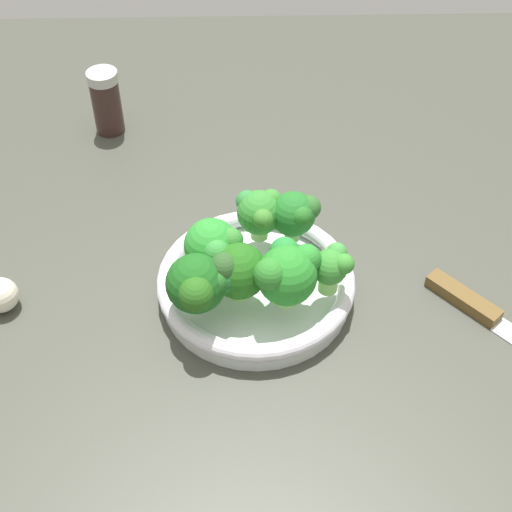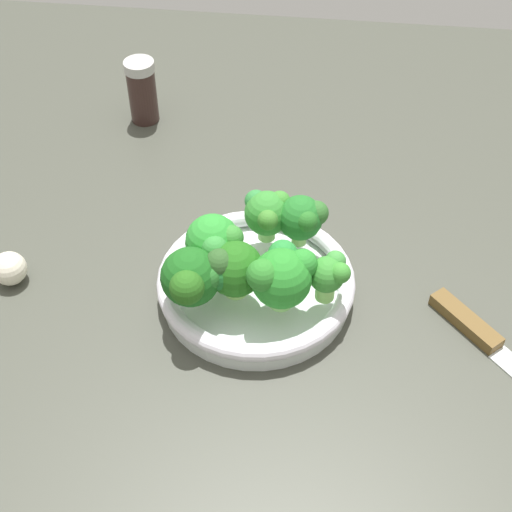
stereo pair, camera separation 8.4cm
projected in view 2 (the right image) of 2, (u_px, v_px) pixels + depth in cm
name	position (u px, v px, depth cm)	size (l,w,h in cm)	color
ground_plane	(244.00, 277.00, 92.44)	(130.00, 130.00, 2.50)	#42443A
bowl	(256.00, 284.00, 87.34)	(23.41, 23.41, 3.68)	silver
broccoli_floret_0	(234.00, 270.00, 81.21)	(6.92, 6.36, 7.04)	#87BB5B
broccoli_floret_1	(214.00, 242.00, 83.53)	(6.80, 6.94, 7.43)	#75B552
broccoli_floret_2	(191.00, 279.00, 79.99)	(6.86, 7.91, 7.23)	#9BD373
broccoli_floret_3	(330.00, 273.00, 81.08)	(4.67, 4.65, 5.87)	#91DA69
broccoli_floret_4	(267.00, 212.00, 87.51)	(5.53, 6.03, 6.64)	#93D06E
broccoli_floret_5	(303.00, 218.00, 86.76)	(6.03, 5.51, 6.72)	#8AC066
broccoli_floret_6	(281.00, 275.00, 79.98)	(7.54, 7.92, 7.51)	#89C969
knife	(497.00, 349.00, 82.33)	(19.65, 21.31, 1.50)	silver
garlic_bulb	(9.00, 268.00, 88.85)	(4.17, 4.17, 4.17)	#EFE7CD
pepper_shaker	(142.00, 91.00, 110.35)	(4.49, 4.49, 9.99)	#36231F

